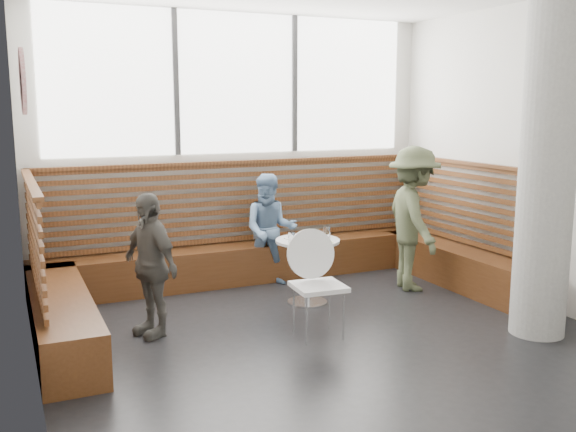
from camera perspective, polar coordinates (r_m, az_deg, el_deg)
name	(u,v)px	position (r m, az deg, el deg)	size (l,w,h in m)	color
room	(335,166)	(5.60, 4.20, 4.48)	(5.00, 5.00, 3.20)	silver
booth	(260,256)	(7.39, -2.47, -3.60)	(5.00, 2.50, 1.44)	#432510
concrete_column	(548,164)	(6.25, 22.08, 4.33)	(0.50, 0.50, 3.20)	gray
wall_art	(23,81)	(5.30, -22.53, 11.02)	(0.50, 0.50, 0.03)	white
cafe_table	(308,258)	(6.89, 1.75, -3.73)	(0.69, 0.69, 0.71)	silver
cafe_chair	(315,274)	(5.95, 2.40, -5.20)	(0.47, 0.46, 0.98)	white
adult_man	(413,219)	(7.52, 11.08, -0.22)	(1.08, 0.62, 1.66)	#485035
child_back	(270,230)	(7.59, -1.59, -1.23)	(0.65, 0.50, 1.33)	#6688B0
child_left	(150,265)	(6.06, -12.17, -4.26)	(0.79, 0.33, 1.34)	#4D4B46
plate_near	(292,238)	(6.90, 0.37, -1.96)	(0.19, 0.19, 0.01)	white
plate_far	(313,236)	(6.98, 2.28, -1.81)	(0.21, 0.21, 0.01)	white
glass_left	(292,237)	(6.67, 0.33, -1.92)	(0.07, 0.07, 0.11)	white
glass_mid	(311,234)	(6.84, 2.06, -1.64)	(0.07, 0.07, 0.11)	white
glass_right	(327,232)	(6.96, 3.45, -1.41)	(0.08, 0.08, 0.12)	white
menu_card	(322,242)	(6.73, 3.06, -2.31)	(0.20, 0.14, 0.00)	#A5C64C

